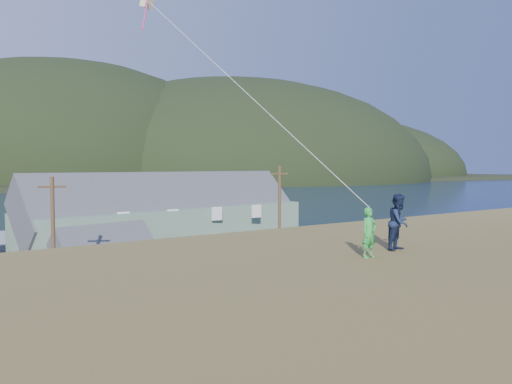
% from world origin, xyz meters
% --- Properties ---
extents(ground, '(900.00, 900.00, 0.00)m').
position_xyz_m(ground, '(0.00, 0.00, 0.00)').
color(ground, '#0A1638').
rests_on(ground, ground).
extents(grass_strip, '(110.00, 8.00, 0.10)m').
position_xyz_m(grass_strip, '(0.00, -2.00, 0.05)').
color(grass_strip, '#4C3D19').
rests_on(grass_strip, ground).
extents(waterfront_lot, '(72.00, 36.00, 0.12)m').
position_xyz_m(waterfront_lot, '(0.00, 17.00, 0.06)').
color(waterfront_lot, '#28282B').
rests_on(waterfront_lot, ground).
extents(far_hills, '(760.00, 265.00, 143.00)m').
position_xyz_m(far_hills, '(35.59, 279.38, 2.00)').
color(far_hills, black).
rests_on(far_hills, ground).
extents(lodge, '(32.62, 13.72, 11.13)m').
position_xyz_m(lodge, '(13.72, 19.91, 4.29)').
color(lodge, slate).
rests_on(lodge, waterfront_lot).
extents(shed_white, '(8.74, 6.66, 6.27)m').
position_xyz_m(shed_white, '(3.32, 9.67, 2.41)').
color(shed_white, white).
rests_on(shed_white, waterfront_lot).
extents(utility_poles, '(34.14, 0.24, 9.77)m').
position_xyz_m(utility_poles, '(-2.15, 1.50, 4.80)').
color(utility_poles, '#47331E').
rests_on(utility_poles, waterfront_lot).
extents(kite_flyer_green, '(0.55, 0.36, 1.48)m').
position_xyz_m(kite_flyer_green, '(1.79, -19.54, 7.94)').
color(kite_flyer_green, green).
rests_on(kite_flyer_green, hillside).
extents(kite_flyer_navy, '(1.02, 0.88, 1.80)m').
position_xyz_m(kite_flyer_navy, '(3.59, -19.14, 8.10)').
color(kite_flyer_navy, '#151E39').
rests_on(kite_flyer_navy, hillside).
extents(kite_rig, '(2.46, 4.13, 11.20)m').
position_xyz_m(kite_rig, '(-1.89, -12.23, 15.73)').
color(kite_rig, beige).
rests_on(kite_rig, ground).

